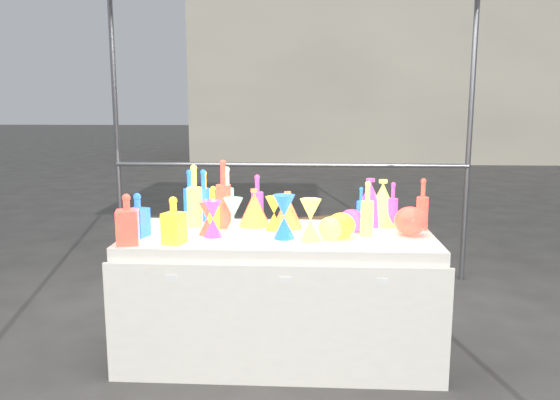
# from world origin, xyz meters

# --- Properties ---
(ground) EXTENTS (80.00, 80.00, 0.00)m
(ground) POSITION_xyz_m (0.00, 0.00, 0.00)
(ground) COLOR #5A5853
(ground) RESTS_ON ground
(display_table) EXTENTS (1.84, 0.83, 0.75)m
(display_table) POSITION_xyz_m (0.00, -0.01, 0.37)
(display_table) COLOR white
(display_table) RESTS_ON ground
(background_building) EXTENTS (14.00, 6.00, 6.00)m
(background_building) POSITION_xyz_m (4.00, 14.00, 3.00)
(background_building) COLOR #BFB69F
(background_building) RESTS_ON ground
(cardboard_box_closed) EXTENTS (0.72, 0.64, 0.43)m
(cardboard_box_closed) POSITION_xyz_m (0.21, 1.82, 0.22)
(cardboard_box_closed) COLOR #9B6E46
(cardboard_box_closed) RESTS_ON ground
(cardboard_box_flat) EXTENTS (0.90, 0.72, 0.07)m
(cardboard_box_flat) POSITION_xyz_m (0.46, 2.50, 0.03)
(cardboard_box_flat) COLOR #9B6E46
(cardboard_box_flat) RESTS_ON ground
(bottle_0) EXTENTS (0.09, 0.09, 0.33)m
(bottle_0) POSITION_xyz_m (-0.52, 0.35, 0.92)
(bottle_0) COLOR red
(bottle_0) RESTS_ON display_table
(bottle_1) EXTENTS (0.10, 0.10, 0.34)m
(bottle_1) POSITION_xyz_m (-0.52, 0.33, 0.92)
(bottle_1) COLOR #167B39
(bottle_1) RESTS_ON display_table
(bottle_2) EXTENTS (0.11, 0.11, 0.42)m
(bottle_2) POSITION_xyz_m (-0.36, 0.13, 0.96)
(bottle_2) COLOR orange
(bottle_2) RESTS_ON display_table
(bottle_3) EXTENTS (0.08, 0.08, 0.31)m
(bottle_3) POSITION_xyz_m (-0.17, 0.33, 0.90)
(bottle_3) COLOR #1A509C
(bottle_3) RESTS_ON display_table
(bottle_4) EXTENTS (0.11, 0.11, 0.39)m
(bottle_4) POSITION_xyz_m (-0.54, 0.16, 0.94)
(bottle_4) COLOR #115A6D
(bottle_4) RESTS_ON display_table
(bottle_5) EXTENTS (0.09, 0.09, 0.38)m
(bottle_5) POSITION_xyz_m (-0.34, 0.18, 0.94)
(bottle_5) COLOR #D62A81
(bottle_5) RESTS_ON display_table
(bottle_6) EXTENTS (0.08, 0.08, 0.27)m
(bottle_6) POSITION_xyz_m (-0.40, 0.04, 0.89)
(bottle_6) COLOR red
(bottle_6) RESTS_ON display_table
(bottle_7) EXTENTS (0.11, 0.11, 0.34)m
(bottle_7) POSITION_xyz_m (-0.60, 0.29, 0.92)
(bottle_7) COLOR #167B39
(bottle_7) RESTS_ON display_table
(decanter_0) EXTENTS (0.13, 0.13, 0.26)m
(decanter_0) POSITION_xyz_m (-0.57, -0.27, 0.88)
(decanter_0) COLOR red
(decanter_0) RESTS_ON display_table
(decanter_1) EXTENTS (0.14, 0.14, 0.28)m
(decanter_1) POSITION_xyz_m (-0.81, -0.31, 0.89)
(decanter_1) COLOR orange
(decanter_1) RESTS_ON display_table
(decanter_2) EXTENTS (0.13, 0.13, 0.25)m
(decanter_2) POSITION_xyz_m (-0.81, -0.13, 0.88)
(decanter_2) COLOR #167B39
(decanter_2) RESTS_ON display_table
(hourglass_0) EXTENTS (0.11, 0.11, 0.20)m
(hourglass_0) POSITION_xyz_m (-0.42, -0.06, 0.85)
(hourglass_0) COLOR orange
(hourglass_0) RESTS_ON display_table
(hourglass_1) EXTENTS (0.14, 0.14, 0.21)m
(hourglass_1) POSITION_xyz_m (-0.38, -0.11, 0.86)
(hourglass_1) COLOR #1A509C
(hourglass_1) RESTS_ON display_table
(hourglass_2) EXTENTS (0.13, 0.13, 0.24)m
(hourglass_2) POSITION_xyz_m (0.18, -0.18, 0.87)
(hourglass_2) COLOR #115A6D
(hourglass_2) RESTS_ON display_table
(hourglass_3) EXTENTS (0.15, 0.15, 0.22)m
(hourglass_3) POSITION_xyz_m (-0.27, -0.08, 0.86)
(hourglass_3) COLOR #D62A81
(hourglass_3) RESTS_ON display_table
(hourglass_4) EXTENTS (0.11, 0.11, 0.21)m
(hourglass_4) POSITION_xyz_m (-0.04, 0.08, 0.85)
(hourglass_4) COLOR red
(hourglass_4) RESTS_ON display_table
(hourglass_5) EXTENTS (0.13, 0.13, 0.25)m
(hourglass_5) POSITION_xyz_m (0.03, -0.13, 0.88)
(hourglass_5) COLOR #167B39
(hourglass_5) RESTS_ON display_table
(globe_0) EXTENTS (0.20, 0.20, 0.13)m
(globe_0) POSITION_xyz_m (0.35, -0.10, 0.81)
(globe_0) COLOR red
(globe_0) RESTS_ON display_table
(globe_1) EXTENTS (0.16, 0.16, 0.12)m
(globe_1) POSITION_xyz_m (0.30, -0.14, 0.81)
(globe_1) COLOR #115A6D
(globe_1) RESTS_ON display_table
(globe_2) EXTENTS (0.19, 0.19, 0.15)m
(globe_2) POSITION_xyz_m (0.76, -0.01, 0.82)
(globe_2) COLOR orange
(globe_2) RESTS_ON display_table
(globe_3) EXTENTS (0.16, 0.16, 0.12)m
(globe_3) POSITION_xyz_m (0.43, 0.06, 0.81)
(globe_3) COLOR #1A509C
(globe_3) RESTS_ON display_table
(lampshade_0) EXTENTS (0.23, 0.23, 0.23)m
(lampshade_0) POSITION_xyz_m (0.04, 0.15, 0.86)
(lampshade_0) COLOR yellow
(lampshade_0) RESTS_ON display_table
(lampshade_1) EXTENTS (0.23, 0.23, 0.23)m
(lampshade_1) POSITION_xyz_m (-0.17, 0.20, 0.87)
(lampshade_1) COLOR yellow
(lampshade_1) RESTS_ON display_table
(lampshade_2) EXTENTS (0.32, 0.32, 0.29)m
(lampshade_2) POSITION_xyz_m (0.56, 0.28, 0.90)
(lampshade_2) COLOR #1A509C
(lampshade_2) RESTS_ON display_table
(lampshade_3) EXTENTS (0.29, 0.29, 0.29)m
(lampshade_3) POSITION_xyz_m (0.64, 0.28, 0.89)
(lampshade_3) COLOR #115A6D
(lampshade_3) RESTS_ON display_table
(bottle_8) EXTENTS (0.07, 0.07, 0.25)m
(bottle_8) POSITION_xyz_m (0.50, 0.24, 0.87)
(bottle_8) COLOR #167B39
(bottle_8) RESTS_ON display_table
(bottle_9) EXTENTS (0.08, 0.08, 0.32)m
(bottle_9) POSITION_xyz_m (0.86, 0.14, 0.91)
(bottle_9) COLOR orange
(bottle_9) RESTS_ON display_table
(bottle_10) EXTENTS (0.08, 0.08, 0.28)m
(bottle_10) POSITION_xyz_m (0.69, 0.22, 0.89)
(bottle_10) COLOR #1A509C
(bottle_10) RESTS_ON display_table
(bottle_11) EXTENTS (0.09, 0.09, 0.32)m
(bottle_11) POSITION_xyz_m (0.51, -0.04, 0.91)
(bottle_11) COLOR #115A6D
(bottle_11) RESTS_ON display_table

